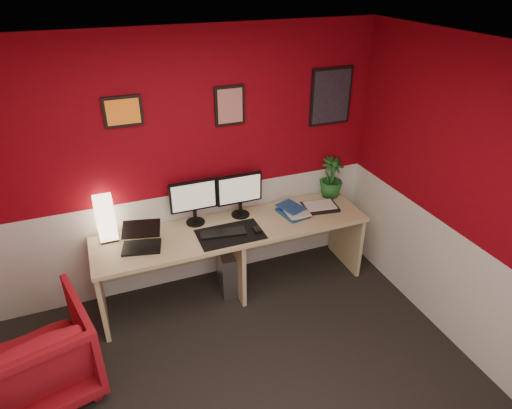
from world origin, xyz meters
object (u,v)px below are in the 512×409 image
at_px(shoji_lamp, 106,220).
at_px(monitor_left, 194,196).
at_px(desk, 234,259).
at_px(pc_tower, 229,267).
at_px(armchair, 34,355).
at_px(laptop, 140,238).
at_px(monitor_right, 240,189).
at_px(potted_plant, 331,177).
at_px(zen_tray, 320,207).

xyz_separation_m(shoji_lamp, monitor_left, (0.80, -0.02, 0.09)).
height_order(desk, pc_tower, desk).
height_order(desk, monitor_left, monitor_left).
bearing_deg(armchair, laptop, -161.37).
distance_m(laptop, monitor_right, 1.04).
height_order(shoji_lamp, armchair, shoji_lamp).
distance_m(laptop, potted_plant, 2.05).
relative_size(monitor_left, armchair, 0.71).
bearing_deg(laptop, zen_tray, 15.33).
height_order(monitor_left, monitor_right, same).
bearing_deg(laptop, potted_plant, 20.79).
distance_m(monitor_right, armchair, 2.18).
relative_size(zen_tray, armchair, 0.43).
bearing_deg(zen_tray, monitor_left, 171.66).
xyz_separation_m(desk, potted_plant, (1.17, 0.23, 0.58)).
relative_size(laptop, armchair, 0.40).
xyz_separation_m(monitor_right, zen_tray, (0.80, -0.16, -0.28)).
height_order(monitor_right, zen_tray, monitor_right).
xyz_separation_m(shoji_lamp, laptop, (0.25, -0.26, -0.09)).
bearing_deg(zen_tray, shoji_lamp, 174.47).
distance_m(laptop, monitor_left, 0.63).
height_order(zen_tray, armchair, zen_tray).
bearing_deg(laptop, desk, 15.57).
bearing_deg(zen_tray, laptop, -178.02).
distance_m(potted_plant, armchair, 3.12).
distance_m(shoji_lamp, zen_tray, 2.06).
relative_size(monitor_right, armchair, 0.71).
distance_m(shoji_lamp, potted_plant, 2.28).
xyz_separation_m(shoji_lamp, zen_tray, (2.05, -0.20, -0.18)).
height_order(zen_tray, potted_plant, potted_plant).
bearing_deg(zen_tray, desk, -178.24).
height_order(monitor_right, armchair, monitor_right).
bearing_deg(pc_tower, desk, -55.14).
relative_size(desk, monitor_right, 4.48).
distance_m(shoji_lamp, laptop, 0.37).
relative_size(shoji_lamp, monitor_left, 0.69).
relative_size(shoji_lamp, laptop, 1.21).
relative_size(potted_plant, armchair, 0.53).
height_order(monitor_left, potted_plant, monitor_left).
height_order(monitor_right, potted_plant, monitor_right).
bearing_deg(shoji_lamp, armchair, -128.61).
height_order(laptop, potted_plant, potted_plant).
relative_size(desk, potted_plant, 5.97).
relative_size(monitor_left, zen_tray, 1.66).
relative_size(monitor_right, pc_tower, 1.29).
height_order(zen_tray, pc_tower, zen_tray).
bearing_deg(pc_tower, zen_tray, 5.24).
height_order(desk, laptop, laptop).
height_order(monitor_left, zen_tray, monitor_left).
distance_m(monitor_right, pc_tower, 0.82).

